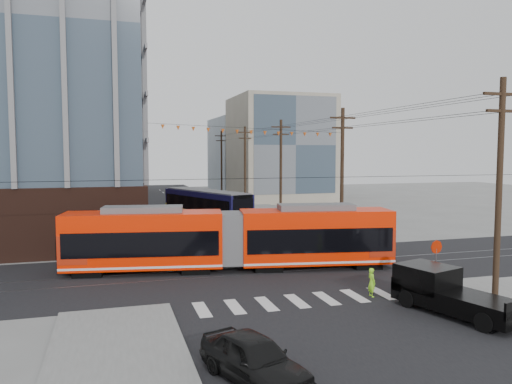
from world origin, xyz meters
TOP-DOWN VIEW (x-y plane):
  - ground at (0.00, 0.00)m, footprint 160.00×160.00m
  - bg_bldg_nw_near at (-17.00, 52.00)m, footprint 18.00×16.00m
  - bg_bldg_ne_near at (16.00, 48.00)m, footprint 14.00×14.00m
  - bg_bldg_nw_far at (-14.00, 72.00)m, footprint 16.00×18.00m
  - bg_bldg_ne_far at (18.00, 68.00)m, footprint 16.00×16.00m
  - utility_pole_near at (8.50, -6.00)m, footprint 0.30×0.30m
  - utility_pole_far at (8.50, 56.00)m, footprint 0.30×0.30m
  - streetcar at (-2.34, 4.49)m, footprint 20.69×6.26m
  - city_bus at (0.01, 25.13)m, footprint 7.29×12.90m
  - pickup_truck at (5.40, -7.06)m, footprint 3.69×6.24m
  - black_sedan at (-5.30, -10.81)m, footprint 3.26×4.88m
  - parked_car_silver at (-6.00, 13.59)m, footprint 1.62×4.31m
  - parked_car_white at (-6.03, 19.73)m, footprint 2.15×4.38m
  - parked_car_grey at (-5.57, 25.46)m, footprint 3.50×4.72m
  - pedestrian at (3.18, -3.33)m, footprint 0.36×0.55m
  - stop_sign at (7.34, -2.90)m, footprint 0.83×0.83m
  - jersey_barrier at (8.30, 12.86)m, footprint 1.55×4.05m

SIDE VIEW (x-z plane):
  - ground at x=0.00m, z-range 0.00..0.00m
  - jersey_barrier at x=8.30m, z-range 0.00..0.79m
  - parked_car_grey at x=-5.57m, z-range 0.00..1.19m
  - parked_car_white at x=-6.03m, z-range 0.00..1.23m
  - parked_car_silver at x=-6.00m, z-range 0.00..1.41m
  - pedestrian at x=3.18m, z-range 0.00..1.50m
  - black_sedan at x=-5.30m, z-range 0.00..1.54m
  - pickup_truck at x=5.40m, z-range 0.00..2.00m
  - stop_sign at x=7.34m, z-range 0.00..2.48m
  - city_bus at x=0.01m, z-range 0.00..3.62m
  - streetcar at x=-2.34m, z-range 0.00..3.95m
  - utility_pole_near at x=8.50m, z-range 0.00..11.00m
  - utility_pole_far at x=8.50m, z-range 0.00..11.00m
  - bg_bldg_ne_far at x=18.00m, z-range 0.00..14.00m
  - bg_bldg_ne_near at x=16.00m, z-range 0.00..16.00m
  - bg_bldg_nw_near at x=-17.00m, z-range 0.00..18.00m
  - bg_bldg_nw_far at x=-14.00m, z-range 0.00..20.00m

